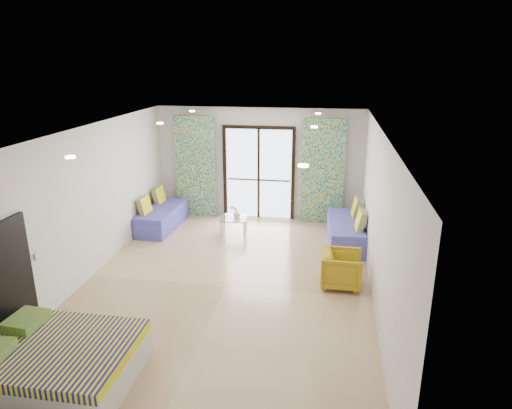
% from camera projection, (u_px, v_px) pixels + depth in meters
% --- Properties ---
extents(floor, '(5.00, 7.50, 0.01)m').
position_uv_depth(floor, '(225.00, 286.00, 7.98)').
color(floor, '#9E7F5E').
rests_on(floor, ground).
extents(ceiling, '(5.00, 7.50, 0.01)m').
position_uv_depth(ceiling, '(222.00, 132.00, 7.14)').
color(ceiling, silver).
rests_on(ceiling, ground).
extents(wall_back, '(5.00, 0.01, 2.70)m').
position_uv_depth(wall_back, '(259.00, 164.00, 11.08)').
color(wall_back, silver).
rests_on(wall_back, ground).
extents(wall_front, '(5.00, 0.01, 2.70)m').
position_uv_depth(wall_front, '(127.00, 349.00, 4.04)').
color(wall_front, silver).
rests_on(wall_front, ground).
extents(wall_left, '(0.01, 7.50, 2.70)m').
position_uv_depth(wall_left, '(84.00, 206.00, 7.94)').
color(wall_left, silver).
rests_on(wall_left, ground).
extents(wall_right, '(0.01, 7.50, 2.70)m').
position_uv_depth(wall_right, '(379.00, 222.00, 7.18)').
color(wall_right, silver).
rests_on(wall_right, ground).
extents(balcony_door, '(1.76, 0.08, 2.28)m').
position_uv_depth(balcony_door, '(259.00, 168.00, 11.08)').
color(balcony_door, black).
rests_on(balcony_door, floor).
extents(balcony_rail, '(1.52, 0.03, 0.04)m').
position_uv_depth(balcony_rail, '(259.00, 180.00, 11.19)').
color(balcony_rail, '#595451').
rests_on(balcony_rail, balcony_door).
extents(curtain_left, '(1.00, 0.10, 2.50)m').
position_uv_depth(curtain_left, '(195.00, 167.00, 11.18)').
color(curtain_left, beige).
rests_on(curtain_left, floor).
extents(curtain_right, '(1.00, 0.10, 2.50)m').
position_uv_depth(curtain_right, '(323.00, 172.00, 10.70)').
color(curtain_right, beige).
rests_on(curtain_right, floor).
extents(downlight_a, '(0.12, 0.12, 0.02)m').
position_uv_depth(downlight_a, '(70.00, 157.00, 5.49)').
color(downlight_a, '#FFE0B2').
rests_on(downlight_a, ceiling).
extents(downlight_b, '(0.12, 0.12, 0.02)m').
position_uv_depth(downlight_b, '(303.00, 166.00, 5.06)').
color(downlight_b, '#FFE0B2').
rests_on(downlight_b, ceiling).
extents(downlight_c, '(0.12, 0.12, 0.02)m').
position_uv_depth(downlight_c, '(160.00, 123.00, 8.31)').
color(downlight_c, '#FFE0B2').
rests_on(downlight_c, ceiling).
extents(downlight_d, '(0.12, 0.12, 0.02)m').
position_uv_depth(downlight_d, '(314.00, 127.00, 7.88)').
color(downlight_d, '#FFE0B2').
rests_on(downlight_d, ceiling).
extents(downlight_e, '(0.12, 0.12, 0.02)m').
position_uv_depth(downlight_e, '(192.00, 111.00, 10.19)').
color(downlight_e, '#FFE0B2').
rests_on(downlight_e, ceiling).
extents(downlight_f, '(0.12, 0.12, 0.02)m').
position_uv_depth(downlight_f, '(318.00, 114.00, 9.76)').
color(downlight_f, '#FFE0B2').
rests_on(downlight_f, ceiling).
extents(switch_plate, '(0.02, 0.10, 0.10)m').
position_uv_depth(switch_plate, '(37.00, 256.00, 6.67)').
color(switch_plate, silver).
rests_on(switch_plate, wall_left).
extents(bed, '(1.80, 1.47, 0.62)m').
position_uv_depth(bed, '(58.00, 362.00, 5.59)').
color(bed, silver).
rests_on(bed, floor).
extents(daybed_left, '(0.74, 1.76, 0.85)m').
position_uv_depth(daybed_left, '(162.00, 217.00, 10.66)').
color(daybed_left, '#4C48AD').
rests_on(daybed_left, floor).
extents(daybed_right, '(0.80, 1.85, 0.89)m').
position_uv_depth(daybed_right, '(346.00, 231.00, 9.73)').
color(daybed_right, '#4C48AD').
rests_on(daybed_right, floor).
extents(coffee_table, '(0.65, 0.65, 0.68)m').
position_uv_depth(coffee_table, '(234.00, 219.00, 10.25)').
color(coffee_table, silver).
rests_on(coffee_table, floor).
extents(vase, '(0.21, 0.21, 0.17)m').
position_uv_depth(vase, '(237.00, 214.00, 10.24)').
color(vase, white).
rests_on(vase, coffee_table).
extents(armchair, '(0.64, 0.68, 0.69)m').
position_uv_depth(armchair, '(342.00, 267.00, 7.90)').
color(armchair, '#A88715').
rests_on(armchair, floor).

